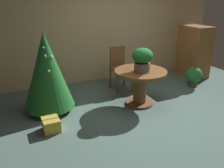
% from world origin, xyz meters
% --- Properties ---
extents(ground_plane, '(6.60, 6.60, 0.00)m').
position_xyz_m(ground_plane, '(0.00, 0.00, 0.00)').
color(ground_plane, '#4C6660').
extents(back_wall_panel, '(6.00, 0.10, 2.60)m').
position_xyz_m(back_wall_panel, '(0.00, 2.20, 1.30)').
color(back_wall_panel, tan).
rests_on(back_wall_panel, ground_plane).
extents(round_dining_table, '(1.01, 1.01, 0.70)m').
position_xyz_m(round_dining_table, '(-0.11, 0.45, 0.48)').
color(round_dining_table, brown).
rests_on(round_dining_table, ground_plane).
extents(flower_vase, '(0.38, 0.38, 0.45)m').
position_xyz_m(flower_vase, '(-0.12, 0.38, 0.95)').
color(flower_vase, '#665B51').
rests_on(flower_vase, round_dining_table).
extents(wooden_chair_far, '(0.40, 0.44, 0.97)m').
position_xyz_m(wooden_chair_far, '(-0.11, 1.36, 0.55)').
color(wooden_chair_far, brown).
rests_on(wooden_chair_far, ground_plane).
extents(holiday_tree, '(0.92, 0.92, 1.47)m').
position_xyz_m(holiday_tree, '(-1.78, 0.91, 0.78)').
color(holiday_tree, brown).
rests_on(holiday_tree, ground_plane).
extents(gift_box_gold, '(0.27, 0.30, 0.21)m').
position_xyz_m(gift_box_gold, '(-1.91, 0.17, 0.10)').
color(gift_box_gold, gold).
rests_on(gift_box_gold, ground_plane).
extents(wooden_cabinet, '(0.54, 0.80, 1.32)m').
position_xyz_m(wooden_cabinet, '(2.10, 1.42, 0.66)').
color(wooden_cabinet, brown).
rests_on(wooden_cabinet, ground_plane).
extents(potted_plant, '(0.38, 0.38, 0.48)m').
position_xyz_m(potted_plant, '(1.55, 0.75, 0.27)').
color(potted_plant, '#4C382D').
rests_on(potted_plant, ground_plane).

